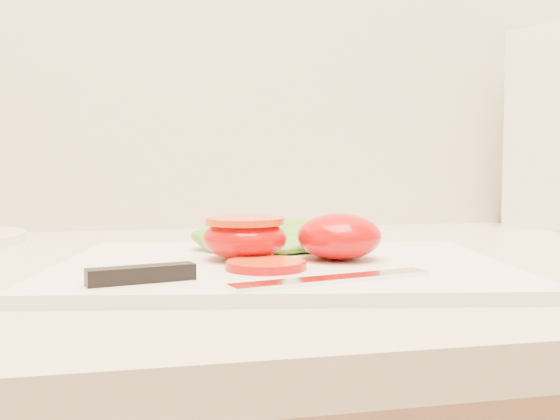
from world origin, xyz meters
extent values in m
cube|color=beige|center=(0.00, 1.68, 0.92)|extent=(3.92, 0.65, 0.03)
cube|color=silver|center=(-0.29, 1.59, 0.94)|extent=(0.43, 0.34, 0.01)
ellipsoid|color=red|center=(-0.24, 1.59, 0.96)|extent=(0.08, 0.08, 0.04)
ellipsoid|color=red|center=(-0.32, 1.61, 0.96)|extent=(0.08, 0.08, 0.04)
cylinder|color=red|center=(-0.32, 1.61, 0.97)|extent=(0.07, 0.07, 0.01)
cylinder|color=#E94E0B|center=(-0.31, 1.56, 0.94)|extent=(0.06, 0.06, 0.01)
ellipsoid|color=#65BC31|center=(-0.29, 1.67, 0.95)|extent=(0.16, 0.13, 0.03)
ellipsoid|color=#65BC31|center=(-0.24, 1.67, 0.95)|extent=(0.14, 0.13, 0.03)
cube|color=silver|center=(-0.27, 1.49, 0.94)|extent=(0.16, 0.06, 0.00)
cube|color=black|center=(-0.41, 1.52, 0.95)|extent=(0.08, 0.03, 0.01)
camera|label=1|loc=(-0.41, 1.06, 1.02)|focal=40.00mm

